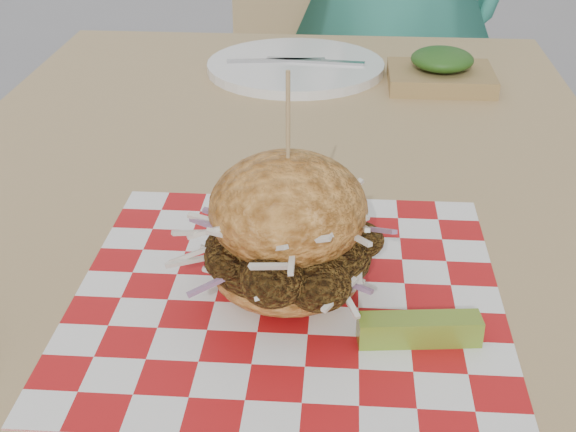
# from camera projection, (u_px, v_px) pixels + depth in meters

# --- Properties ---
(patio_table) EXTENTS (0.80, 1.20, 0.75)m
(patio_table) POSITION_uv_depth(u_px,v_px,m) (273.00, 244.00, 0.92)
(patio_table) COLOR tan
(patio_table) RESTS_ON ground
(patio_chair) EXTENTS (0.48, 0.49, 0.95)m
(patio_chair) POSITION_uv_depth(u_px,v_px,m) (321.00, 62.00, 1.93)
(patio_chair) COLOR tan
(patio_chair) RESTS_ON ground
(paper_liner) EXTENTS (0.36, 0.36, 0.00)m
(paper_liner) POSITION_uv_depth(u_px,v_px,m) (288.00, 292.00, 0.68)
(paper_liner) COLOR red
(paper_liner) RESTS_ON patio_table
(sandwich) EXTENTS (0.17, 0.17, 0.20)m
(sandwich) POSITION_uv_depth(u_px,v_px,m) (288.00, 236.00, 0.66)
(sandwich) COLOR #D58B3C
(sandwich) RESTS_ON paper_liner
(pickle_spear) EXTENTS (0.10, 0.03, 0.02)m
(pickle_spear) POSITION_uv_depth(u_px,v_px,m) (419.00, 329.00, 0.62)
(pickle_spear) COLOR olive
(pickle_spear) RESTS_ON paper_liner
(place_setting) EXTENTS (0.27, 0.27, 0.02)m
(place_setting) POSITION_uv_depth(u_px,v_px,m) (296.00, 66.00, 1.22)
(place_setting) COLOR white
(place_setting) RESTS_ON patio_table
(kraft_tray) EXTENTS (0.15, 0.12, 0.06)m
(kraft_tray) POSITION_uv_depth(u_px,v_px,m) (441.00, 71.00, 1.15)
(kraft_tray) COLOR olive
(kraft_tray) RESTS_ON patio_table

